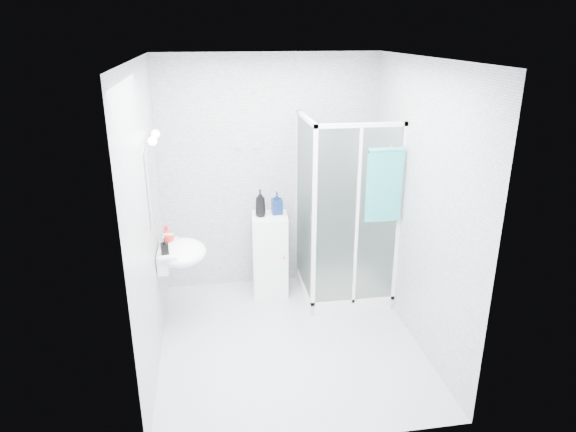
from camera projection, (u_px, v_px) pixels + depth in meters
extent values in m
cube|color=silver|center=(289.00, 214.00, 4.48)|extent=(2.40, 2.60, 2.60)
cube|color=#B9BCBF|center=(289.00, 341.00, 4.92)|extent=(2.40, 2.60, 0.01)
cube|color=white|center=(289.00, 59.00, 4.03)|extent=(2.40, 2.60, 0.01)
cube|color=white|center=(342.00, 288.00, 5.80)|extent=(0.90, 0.90, 0.12)
cube|color=white|center=(307.00, 119.00, 5.08)|extent=(0.04, 0.90, 0.04)
cube|color=white|center=(361.00, 125.00, 4.74)|extent=(0.90, 0.04, 0.04)
cube|color=white|center=(314.00, 226.00, 5.02)|extent=(0.04, 0.04, 2.00)
cube|color=white|center=(305.00, 208.00, 5.40)|extent=(0.02, 0.82, 1.84)
cube|color=white|center=(357.00, 220.00, 5.06)|extent=(0.82, 0.02, 1.84)
cube|color=white|center=(357.00, 220.00, 5.07)|extent=(0.03, 0.04, 1.84)
cylinder|color=silver|center=(337.00, 169.00, 5.72)|extent=(0.02, 0.02, 1.00)
cylinder|color=silver|center=(339.00, 127.00, 5.53)|extent=(0.09, 0.05, 0.09)
cylinder|color=silver|center=(340.00, 193.00, 5.86)|extent=(0.12, 0.04, 0.12)
cylinder|color=silver|center=(390.00, 146.00, 4.82)|extent=(0.03, 0.05, 0.03)
cube|color=white|center=(164.00, 258.00, 4.91)|extent=(0.10, 0.40, 0.18)
ellipsoid|color=white|center=(183.00, 252.00, 4.92)|extent=(0.46, 0.56, 0.20)
cube|color=white|center=(169.00, 248.00, 4.89)|extent=(0.16, 0.50, 0.02)
cylinder|color=silver|center=(162.00, 241.00, 4.85)|extent=(0.04, 0.04, 0.16)
cylinder|color=silver|center=(167.00, 234.00, 4.83)|extent=(0.12, 0.02, 0.02)
cube|color=white|center=(152.00, 184.00, 4.65)|extent=(0.02, 0.60, 0.70)
cylinder|color=silver|center=(148.00, 141.00, 4.36)|extent=(0.05, 0.04, 0.04)
sphere|color=white|center=(152.00, 141.00, 4.36)|extent=(0.08, 0.08, 0.08)
cylinder|color=silver|center=(151.00, 134.00, 4.65)|extent=(0.05, 0.04, 0.04)
sphere|color=white|center=(155.00, 134.00, 4.66)|extent=(0.08, 0.08, 0.08)
cylinder|color=silver|center=(237.00, 148.00, 5.49)|extent=(0.02, 0.04, 0.02)
sphere|color=silver|center=(238.00, 148.00, 5.47)|extent=(0.03, 0.03, 0.03)
cylinder|color=silver|center=(256.00, 147.00, 5.52)|extent=(0.02, 0.04, 0.02)
sphere|color=silver|center=(256.00, 148.00, 5.50)|extent=(0.03, 0.03, 0.03)
cube|color=white|center=(270.00, 254.00, 5.70)|extent=(0.41, 0.41, 0.92)
cube|color=white|center=(272.00, 261.00, 5.52)|extent=(0.34, 0.04, 0.78)
sphere|color=#F35422|center=(284.00, 257.00, 5.51)|extent=(0.03, 0.03, 0.03)
cube|color=teal|center=(384.00, 186.00, 4.93)|extent=(0.34, 0.04, 0.71)
cylinder|color=teal|center=(386.00, 150.00, 4.81)|extent=(0.34, 0.05, 0.05)
imported|color=black|center=(260.00, 203.00, 5.47)|extent=(0.14, 0.14, 0.29)
imported|color=#0C204C|center=(277.00, 203.00, 5.55)|extent=(0.12, 0.12, 0.25)
imported|color=red|center=(167.00, 234.00, 4.96)|extent=(0.18, 0.18, 0.18)
imported|color=black|center=(164.00, 246.00, 4.71)|extent=(0.08, 0.08, 0.15)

